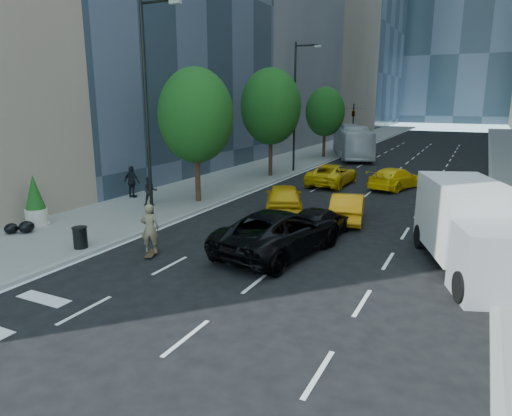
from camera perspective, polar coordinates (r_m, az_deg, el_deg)
The scene contains 22 objects.
ground at distance 15.63m, azimuth -3.26°, elevation -8.63°, with size 160.00×160.00×0.00m, color black.
sidewalk_left at distance 45.92m, azimuth 5.50°, elevation 6.16°, with size 6.00×120.00×0.15m, color slate.
lamp_near at distance 21.39m, azimuth -13.22°, elevation 12.96°, with size 2.13×0.22×10.00m.
lamp_far at distance 37.12m, azimuth 5.12°, elevation 13.33°, with size 2.13×0.22×10.00m.
tree_near at distance 25.95m, azimuth -7.53°, elevation 11.37°, with size 4.20×4.20×7.46m.
tree_mid at distance 34.70m, azimuth 1.87°, elevation 12.55°, with size 4.50×4.50×7.99m.
tree_far at distance 46.85m, azimuth 8.63°, elevation 11.80°, with size 3.90×3.90×6.92m.
traffic_signal at distance 54.32m, azimuth 12.09°, elevation 11.46°, with size 2.48×0.53×5.20m.
skateboarder at distance 17.78m, azimuth -13.09°, elevation -2.94°, with size 0.70×0.46×1.92m, color #736448.
black_sedan_lincoln at distance 17.76m, azimuth 3.05°, elevation -2.95°, with size 2.85×6.19×1.72m, color black.
black_sedan_mercedes at distance 19.82m, azimuth 7.77°, elevation -1.89°, with size 1.87×4.59×1.33m, color black.
taxi_a at distance 23.97m, azimuth 3.51°, elevation 1.22°, with size 1.89×4.69×1.60m, color #D1970B.
taxi_b at distance 22.88m, azimuth 11.41°, elevation 0.14°, with size 1.49×4.26×1.40m, color orange.
taxi_c at distance 32.33m, azimuth 9.50°, elevation 4.15°, with size 2.44×5.28×1.47m, color #DBB00B.
taxi_d at distance 31.95m, azimuth 17.00°, elevation 3.58°, with size 1.98×4.87×1.41m, color yellow.
city_bus at distance 48.13m, azimuth 11.93°, elevation 8.13°, with size 2.73×11.66×3.25m, color silver.
box_truck at distance 17.38m, azimuth 25.14°, elevation -2.25°, with size 4.32×6.75×3.04m.
pedestrian_a at distance 25.65m, azimuth -13.09°, elevation 2.05°, with size 0.78×0.61×1.60m, color black.
pedestrian_b at distance 28.02m, azimuth -15.24°, elevation 3.17°, with size 1.10×0.46×1.88m, color black.
trash_can at distance 19.24m, azimuth -21.12°, elevation -3.51°, with size 0.54×0.54×0.81m, color black.
planter_shrub at distance 23.32m, azimuth -25.89°, elevation 0.73°, with size 0.99×0.99×2.37m.
garbage_bags at distance 22.46m, azimuth -27.37°, elevation -2.18°, with size 1.07×1.03×0.53m.
Camera 1 is at (7.21, -12.57, 5.88)m, focal length 32.00 mm.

